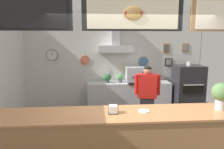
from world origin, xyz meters
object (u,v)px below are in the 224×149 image
object	(u,v)px
pizza_oven	(188,91)
basil_vase	(221,95)
condiment_plate	(144,111)
potted_oregano	(107,78)
napkin_holder	(113,110)
espresso_machine	(135,75)
potted_thyme	(120,78)
shop_worker	(147,98)
potted_basil	(145,79)

from	to	relation	value
pizza_oven	basil_vase	size ratio (longest dim) A/B	3.63
condiment_plate	potted_oregano	bearing A→B (deg)	98.20
napkin_holder	espresso_machine	bearing A→B (deg)	72.83
potted_thyme	shop_worker	bearing A→B (deg)	-69.58
shop_worker	condiment_plate	world-z (taller)	shop_worker
espresso_machine	condiment_plate	world-z (taller)	espresso_machine
potted_oregano	condiment_plate	size ratio (longest dim) A/B	1.41
shop_worker	espresso_machine	size ratio (longest dim) A/B	2.91
potted_thyme	condiment_plate	size ratio (longest dim) A/B	1.33
shop_worker	basil_vase	distance (m)	1.78
potted_basil	condiment_plate	size ratio (longest dim) A/B	1.00
pizza_oven	espresso_machine	size ratio (longest dim) A/B	2.88
potted_oregano	potted_basil	xyz separation A→B (m)	(1.09, 0.01, -0.04)
napkin_holder	condiment_plate	size ratio (longest dim) A/B	0.86
shop_worker	espresso_machine	xyz separation A→B (m)	(-0.04, 1.24, 0.32)
espresso_machine	condiment_plate	distance (m)	2.79
potted_oregano	pizza_oven	bearing A→B (deg)	-7.02
shop_worker	basil_vase	xyz separation A→B (m)	(0.77, -1.53, 0.47)
pizza_oven	potted_basil	bearing A→B (deg)	166.17
pizza_oven	shop_worker	world-z (taller)	shop_worker
potted_thyme	napkin_holder	world-z (taller)	napkin_holder
pizza_oven	potted_thyme	size ratio (longest dim) A/B	6.50
pizza_oven	condiment_plate	bearing A→B (deg)	-126.32
potted_thyme	basil_vase	world-z (taller)	basil_vase
shop_worker	potted_basil	xyz separation A→B (m)	(0.26, 1.27, 0.20)
pizza_oven	potted_basil	distance (m)	1.23
shop_worker	potted_oregano	size ratio (longest dim) A/B	6.23
potted_thyme	basil_vase	distance (m)	3.05
napkin_holder	condiment_plate	bearing A→B (deg)	5.24
espresso_machine	potted_basil	xyz separation A→B (m)	(0.30, 0.03, -0.12)
basil_vase	shop_worker	bearing A→B (deg)	116.66
potted_basil	condiment_plate	distance (m)	2.87
potted_thyme	napkin_holder	bearing A→B (deg)	-98.86
shop_worker	potted_oregano	bearing A→B (deg)	-46.28
pizza_oven	potted_basil	xyz separation A→B (m)	(-1.15, 0.28, 0.31)
napkin_holder	basil_vase	bearing A→B (deg)	1.11
potted_oregano	potted_thyme	bearing A→B (deg)	-1.47
pizza_oven	basil_vase	world-z (taller)	pizza_oven
shop_worker	potted_basil	world-z (taller)	shop_worker
pizza_oven	espresso_machine	bearing A→B (deg)	170.17
espresso_machine	potted_thyme	world-z (taller)	espresso_machine
espresso_machine	basil_vase	world-z (taller)	basil_vase
shop_worker	espresso_machine	distance (m)	1.28
condiment_plate	shop_worker	bearing A→B (deg)	74.08
espresso_machine	potted_basil	bearing A→B (deg)	6.19
potted_basil	condiment_plate	xyz separation A→B (m)	(-0.69, -2.79, 0.03)
potted_oregano	condiment_plate	world-z (taller)	potted_oregano
basil_vase	potted_basil	bearing A→B (deg)	100.35
potted_thyme	basil_vase	bearing A→B (deg)	-66.07
potted_basil	potted_thyme	bearing A→B (deg)	-178.70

